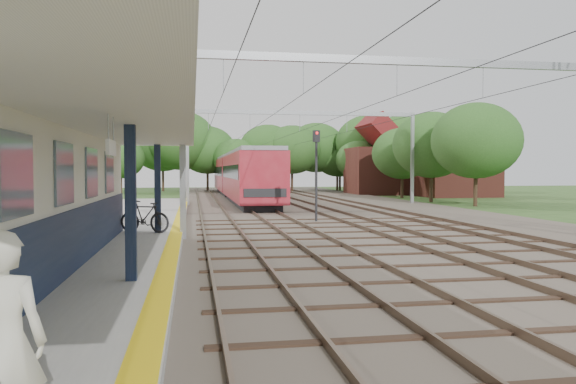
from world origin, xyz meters
TOP-DOWN VIEW (x-y plane):
  - ballast_bed at (4.00, 30.00)m, footprint 18.00×90.00m
  - platform at (-7.50, 14.00)m, footprint 5.00×52.00m
  - yellow_stripe at (-5.25, 14.00)m, footprint 0.45×52.00m
  - canopy at (-7.77, 6.00)m, footprint 6.40×20.00m
  - rail_tracks at (1.50, 30.00)m, footprint 11.80×88.00m
  - catenary_system at (3.39, 25.28)m, footprint 17.22×88.00m
  - tree_band at (3.84, 57.12)m, footprint 31.72×30.88m
  - house_near at (21.00, 46.00)m, footprint 7.00×6.12m
  - house_far at (16.00, 52.00)m, footprint 8.00×6.12m
  - person at (-6.13, -1.17)m, footprint 0.67×0.45m
  - bicycle at (-6.37, 15.00)m, footprint 2.00×1.30m
  - train at (-0.50, 45.09)m, footprint 3.00×37.39m
  - signal_post at (1.35, 21.05)m, footprint 0.36×0.32m

SIDE VIEW (x-z plane):
  - ballast_bed at x=4.00m, z-range 0.00..0.10m
  - platform at x=-7.50m, z-range 0.00..0.35m
  - rail_tracks at x=1.50m, z-range 0.10..0.25m
  - yellow_stripe at x=-5.25m, z-range 0.35..0.36m
  - bicycle at x=-6.37m, z-range 0.35..1.52m
  - person at x=-6.13m, z-range 0.35..2.16m
  - train at x=-0.50m, z-range 0.22..4.16m
  - signal_post at x=1.35m, z-range 0.65..5.21m
  - house_near at x=21.00m, z-range -0.96..6.93m
  - house_far at x=16.00m, z-range -1.09..7.56m
  - canopy at x=-7.77m, z-range 1.92..5.36m
  - tree_band at x=3.84m, z-range 0.51..9.33m
  - catenary_system at x=3.39m, z-range 2.01..9.01m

